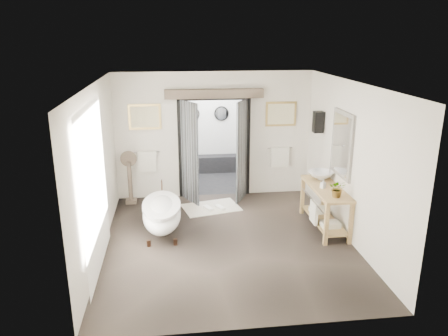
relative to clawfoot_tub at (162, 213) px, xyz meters
The scene contains 13 objects.
ground_plane 1.40m from the clawfoot_tub, 25.47° to the right, with size 5.00×5.00×0.00m, color #453931.
room_shell 2.00m from the clawfoot_tub, 30.54° to the right, with size 4.52×5.02×2.91m.
shower_room 3.66m from the clawfoot_tub, 70.51° to the left, with size 2.22×2.01×2.51m.
back_wall_dressing 2.42m from the clawfoot_tub, 55.20° to the left, with size 3.82×0.77×2.52m.
clawfoot_tub is the anchor object (origin of this frame).
vanity 3.17m from the clawfoot_tub, ahead, with size 0.57×1.60×0.85m.
pedestal_mirror 1.79m from the clawfoot_tub, 114.15° to the left, with size 0.36×0.23×1.22m.
rug 1.57m from the clawfoot_tub, 46.30° to the left, with size 1.20×0.80×0.01m, color beige.
slippers 1.52m from the clawfoot_tub, 41.85° to the left, with size 0.48×0.30×0.05m.
basin 3.28m from the clawfoot_tub, ahead, with size 0.51×0.51×0.18m, color white.
plant 3.33m from the clawfoot_tub, 12.62° to the right, with size 0.29×0.26×0.33m, color gray.
soap_bottle_a 3.15m from the clawfoot_tub, ahead, with size 0.08×0.08×0.18m, color gray.
soap_bottle_b 3.24m from the clawfoot_tub, ahead, with size 0.13×0.13×0.17m, color gray.
Camera 1 is at (-0.95, -7.26, 3.71)m, focal length 35.00 mm.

